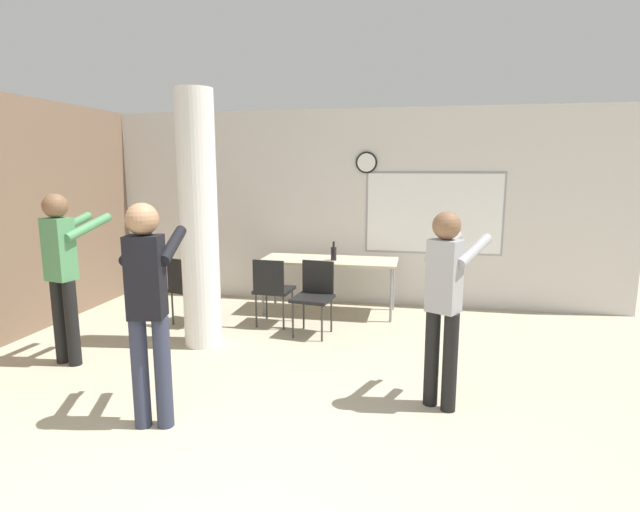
{
  "coord_description": "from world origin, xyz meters",
  "views": [
    {
      "loc": [
        1.08,
        -2.17,
        1.98
      ],
      "look_at": [
        0.17,
        2.45,
        1.15
      ],
      "focal_mm": 28.0,
      "sensor_mm": 36.0,
      "label": 1
    }
  ],
  "objects_px": {
    "bottle_on_table": "(334,253)",
    "chair_table_left": "(272,287)",
    "chair_table_front": "(314,292)",
    "person_watching_back": "(63,265)",
    "person_playing_side": "(445,294)",
    "folding_table": "(329,263)",
    "person_playing_front": "(148,298)",
    "chair_near_pillar": "(188,286)"
  },
  "relations": [
    {
      "from": "bottle_on_table",
      "to": "chair_table_left",
      "type": "xyz_separation_m",
      "value": [
        -0.66,
        -0.67,
        -0.34
      ]
    },
    {
      "from": "bottle_on_table",
      "to": "chair_table_front",
      "type": "height_order",
      "value": "bottle_on_table"
    },
    {
      "from": "person_watching_back",
      "to": "person_playing_side",
      "type": "xyz_separation_m",
      "value": [
        3.69,
        -0.25,
        -0.05
      ]
    },
    {
      "from": "chair_table_front",
      "to": "person_playing_side",
      "type": "xyz_separation_m",
      "value": [
        1.42,
        -1.64,
        0.46
      ]
    },
    {
      "from": "bottle_on_table",
      "to": "chair_table_left",
      "type": "height_order",
      "value": "bottle_on_table"
    },
    {
      "from": "folding_table",
      "to": "person_playing_side",
      "type": "relative_size",
      "value": 1.12
    },
    {
      "from": "chair_table_front",
      "to": "person_playing_side",
      "type": "bearing_deg",
      "value": -48.96
    },
    {
      "from": "person_playing_side",
      "to": "person_playing_front",
      "type": "relative_size",
      "value": 0.95
    },
    {
      "from": "chair_near_pillar",
      "to": "person_playing_front",
      "type": "distance_m",
      "value": 2.59
    },
    {
      "from": "chair_table_front",
      "to": "person_watching_back",
      "type": "distance_m",
      "value": 2.71
    },
    {
      "from": "chair_near_pillar",
      "to": "chair_table_left",
      "type": "height_order",
      "value": "same"
    },
    {
      "from": "person_playing_side",
      "to": "person_playing_front",
      "type": "height_order",
      "value": "person_playing_front"
    },
    {
      "from": "person_watching_back",
      "to": "person_playing_front",
      "type": "xyz_separation_m",
      "value": [
        1.49,
        -0.99,
        -0.0
      ]
    },
    {
      "from": "chair_table_left",
      "to": "person_playing_front",
      "type": "distance_m",
      "value": 2.61
    },
    {
      "from": "chair_table_left",
      "to": "chair_table_front",
      "type": "xyz_separation_m",
      "value": [
        0.58,
        -0.17,
        0.0
      ]
    },
    {
      "from": "bottle_on_table",
      "to": "person_watching_back",
      "type": "height_order",
      "value": "person_watching_back"
    },
    {
      "from": "folding_table",
      "to": "chair_near_pillar",
      "type": "relative_size",
      "value": 2.12
    },
    {
      "from": "chair_near_pillar",
      "to": "person_playing_side",
      "type": "distance_m",
      "value": 3.51
    },
    {
      "from": "folding_table",
      "to": "chair_table_left",
      "type": "bearing_deg",
      "value": -129.05
    },
    {
      "from": "person_playing_side",
      "to": "bottle_on_table",
      "type": "bearing_deg",
      "value": 118.28
    },
    {
      "from": "chair_table_left",
      "to": "chair_table_front",
      "type": "relative_size",
      "value": 1.0
    },
    {
      "from": "folding_table",
      "to": "chair_near_pillar",
      "type": "distance_m",
      "value": 1.89
    },
    {
      "from": "bottle_on_table",
      "to": "person_watching_back",
      "type": "distance_m",
      "value": 3.25
    },
    {
      "from": "chair_table_front",
      "to": "person_playing_front",
      "type": "bearing_deg",
      "value": -108.08
    },
    {
      "from": "chair_near_pillar",
      "to": "person_watching_back",
      "type": "relative_size",
      "value": 0.5
    },
    {
      "from": "folding_table",
      "to": "person_playing_side",
      "type": "distance_m",
      "value": 2.92
    },
    {
      "from": "person_watching_back",
      "to": "chair_table_front",
      "type": "bearing_deg",
      "value": 31.48
    },
    {
      "from": "person_watching_back",
      "to": "person_playing_front",
      "type": "bearing_deg",
      "value": -33.42
    },
    {
      "from": "folding_table",
      "to": "bottle_on_table",
      "type": "xyz_separation_m",
      "value": [
        0.07,
        -0.06,
        0.15
      ]
    },
    {
      "from": "chair_table_left",
      "to": "chair_table_front",
      "type": "height_order",
      "value": "same"
    },
    {
      "from": "chair_near_pillar",
      "to": "chair_table_front",
      "type": "bearing_deg",
      "value": -0.66
    },
    {
      "from": "chair_table_front",
      "to": "bottle_on_table",
      "type": "bearing_deg",
      "value": 84.02
    },
    {
      "from": "chair_table_front",
      "to": "person_playing_side",
      "type": "distance_m",
      "value": 2.22
    },
    {
      "from": "folding_table",
      "to": "chair_near_pillar",
      "type": "height_order",
      "value": "chair_near_pillar"
    },
    {
      "from": "person_watching_back",
      "to": "bottle_on_table",
      "type": "bearing_deg",
      "value": 43.47
    },
    {
      "from": "chair_near_pillar",
      "to": "person_playing_front",
      "type": "relative_size",
      "value": 0.5
    },
    {
      "from": "bottle_on_table",
      "to": "person_playing_side",
      "type": "xyz_separation_m",
      "value": [
        1.33,
        -2.48,
        0.12
      ]
    },
    {
      "from": "chair_table_front",
      "to": "person_playing_side",
      "type": "relative_size",
      "value": 0.53
    },
    {
      "from": "person_watching_back",
      "to": "person_playing_front",
      "type": "relative_size",
      "value": 1.0
    },
    {
      "from": "bottle_on_table",
      "to": "person_playing_front",
      "type": "height_order",
      "value": "person_playing_front"
    },
    {
      "from": "bottle_on_table",
      "to": "person_playing_front",
      "type": "xyz_separation_m",
      "value": [
        -0.86,
        -3.22,
        0.17
      ]
    },
    {
      "from": "chair_table_left",
      "to": "person_watching_back",
      "type": "xyz_separation_m",
      "value": [
        -1.69,
        -1.56,
        0.51
      ]
    }
  ]
}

